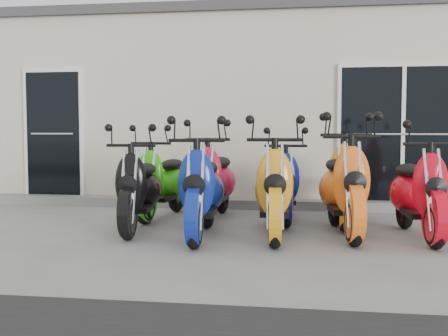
{
  "coord_description": "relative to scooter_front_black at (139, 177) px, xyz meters",
  "views": [
    {
      "loc": [
        1.13,
        -6.96,
        1.28
      ],
      "look_at": [
        0.0,
        0.6,
        0.75
      ],
      "focal_mm": 45.0,
      "sensor_mm": 36.0,
      "label": 1
    }
  ],
  "objects": [
    {
      "name": "front_step",
      "position": [
        0.97,
        2.19,
        -0.6
      ],
      "size": [
        14.0,
        0.4,
        0.15
      ],
      "primitive_type": "cube",
      "color": "gray",
      "rests_on": "ground"
    },
    {
      "name": "door_left",
      "position": [
        -2.23,
        2.34,
        0.59
      ],
      "size": [
        1.07,
        0.08,
        2.22
      ],
      "primitive_type": "cube",
      "color": "black",
      "rests_on": "front_step"
    },
    {
      "name": "roof_cap",
      "position": [
        0.97,
        5.37,
        2.61
      ],
      "size": [
        14.2,
        6.2,
        0.16
      ],
      "primitive_type": "cube",
      "color": "#3F3F42",
      "rests_on": "building"
    },
    {
      "name": "scooter_back_blue",
      "position": [
        1.77,
        1.09,
        -0.02
      ],
      "size": [
        0.82,
        1.83,
        1.31
      ],
      "primitive_type": null,
      "rotation": [
        0.0,
        0.0,
        0.1
      ],
      "color": "navy",
      "rests_on": "ground"
    },
    {
      "name": "building",
      "position": [
        0.97,
        5.37,
        0.93
      ],
      "size": [
        14.0,
        6.0,
        3.2
      ],
      "primitive_type": "cube",
      "color": "beige",
      "rests_on": "ground"
    },
    {
      "name": "scooter_back_yellow",
      "position": [
        2.6,
        0.96,
        0.07
      ],
      "size": [
        0.83,
        2.05,
        1.49
      ],
      "primitive_type": null,
      "rotation": [
        0.0,
        0.0,
        -0.05
      ],
      "color": "orange",
      "rests_on": "ground"
    },
    {
      "name": "scooter_front_orange_a",
      "position": [
        1.71,
        -0.15,
        0.05
      ],
      "size": [
        0.86,
        2.0,
        1.44
      ],
      "primitive_type": null,
      "rotation": [
        0.0,
        0.0,
        0.08
      ],
      "color": "orange",
      "rests_on": "ground"
    },
    {
      "name": "ground",
      "position": [
        0.97,
        0.17,
        -0.67
      ],
      "size": [
        80.0,
        80.0,
        0.0
      ],
      "primitive_type": "plane",
      "color": "gray",
      "rests_on": "ground"
    },
    {
      "name": "scooter_back_red",
      "position": [
        0.79,
        1.02,
        0.03
      ],
      "size": [
        0.77,
        1.94,
        1.42
      ],
      "primitive_type": null,
      "rotation": [
        0.0,
        0.0,
        -0.04
      ],
      "color": "#C01839",
      "rests_on": "ground"
    },
    {
      "name": "door_right",
      "position": [
        3.57,
        2.34,
        0.59
      ],
      "size": [
        2.02,
        0.08,
        2.22
      ],
      "primitive_type": "cube",
      "color": "black",
      "rests_on": "front_step"
    },
    {
      "name": "scooter_back_green",
      "position": [
        0.03,
        1.06,
        -0.0
      ],
      "size": [
        0.89,
        1.89,
        1.35
      ],
      "primitive_type": null,
      "rotation": [
        0.0,
        0.0,
        -0.13
      ],
      "color": "#2DAF11",
      "rests_on": "ground"
    },
    {
      "name": "scooter_front_blue",
      "position": [
        0.87,
        -0.31,
        0.04
      ],
      "size": [
        0.83,
        1.98,
        1.43
      ],
      "primitive_type": null,
      "rotation": [
        0.0,
        0.0,
        0.07
      ],
      "color": "navy",
      "rests_on": "ground"
    },
    {
      "name": "scooter_front_orange_b",
      "position": [
        2.53,
        0.08,
        0.07
      ],
      "size": [
        0.94,
        2.07,
        1.48
      ],
      "primitive_type": null,
      "rotation": [
        0.0,
        0.0,
        0.11
      ],
      "color": "orange",
      "rests_on": "ground"
    },
    {
      "name": "scooter_front_black",
      "position": [
        0.0,
        0.0,
        0.0
      ],
      "size": [
        0.83,
        1.88,
        1.35
      ],
      "primitive_type": null,
      "rotation": [
        0.0,
        0.0,
        0.09
      ],
      "color": "black",
      "rests_on": "ground"
    },
    {
      "name": "scooter_front_red",
      "position": [
        3.39,
        0.02,
        0.02
      ],
      "size": [
        0.85,
        1.93,
        1.39
      ],
      "primitive_type": null,
      "rotation": [
        0.0,
        0.0,
        0.09
      ],
      "color": "red",
      "rests_on": "ground"
    }
  ]
}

